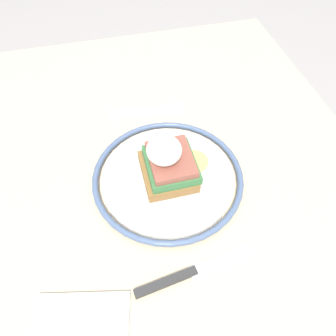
# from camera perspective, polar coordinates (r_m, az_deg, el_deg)

# --- Properties ---
(ground_plane) EXTENTS (6.00, 6.00, 0.00)m
(ground_plane) POSITION_cam_1_polar(r_m,az_deg,el_deg) (1.26, 0.23, -22.52)
(ground_plane) COLOR #9E9993
(dining_table) EXTENTS (0.93, 0.72, 0.76)m
(dining_table) POSITION_cam_1_polar(r_m,az_deg,el_deg) (0.67, 0.41, -8.56)
(dining_table) COLOR #C6B28E
(dining_table) RESTS_ON ground_plane
(plate) EXTENTS (0.26, 0.26, 0.02)m
(plate) POSITION_cam_1_polar(r_m,az_deg,el_deg) (0.55, 0.00, -1.72)
(plate) COLOR white
(plate) RESTS_ON dining_table
(sandwich) EXTENTS (0.10, 0.12, 0.08)m
(sandwich) POSITION_cam_1_polar(r_m,az_deg,el_deg) (0.52, 0.05, 0.97)
(sandwich) COLOR olive
(sandwich) RESTS_ON plate
(fork) EXTENTS (0.03, 0.15, 0.00)m
(fork) POSITION_cam_1_polar(r_m,az_deg,el_deg) (0.68, -3.00, 10.12)
(fork) COLOR silver
(fork) RESTS_ON dining_table
(knife) EXTENTS (0.04, 0.18, 0.01)m
(knife) POSITION_cam_1_polar(r_m,az_deg,el_deg) (0.48, 3.28, -17.96)
(knife) COLOR #2D2D2D
(knife) RESTS_ON dining_table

